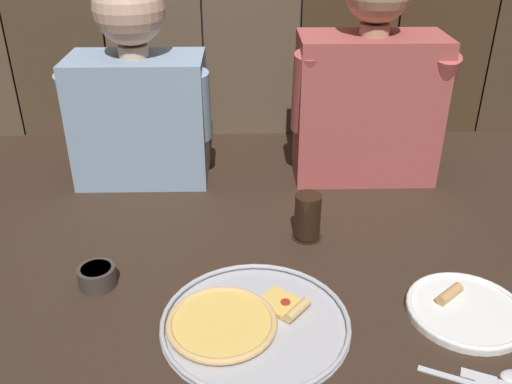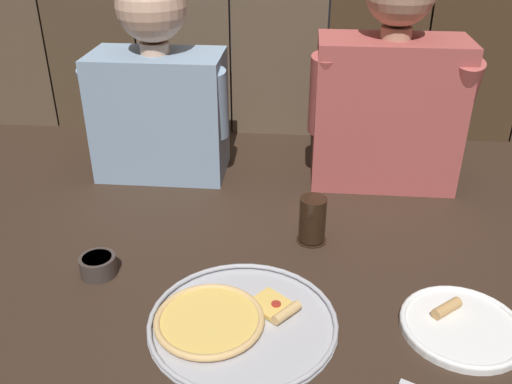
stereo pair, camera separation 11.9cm
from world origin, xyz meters
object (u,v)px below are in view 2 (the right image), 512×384
(dinner_plate, at_px, (461,326))
(drinking_glass, at_px, (312,220))
(dipping_bowl, at_px, (98,265))
(diner_right, at_px, (390,85))
(diner_left, at_px, (158,84))
(pizza_tray, at_px, (233,321))

(dinner_plate, height_order, drinking_glass, drinking_glass)
(drinking_glass, xyz_separation_m, dipping_bowl, (-0.47, -0.18, -0.03))
(drinking_glass, relative_size, diner_right, 0.19)
(dinner_plate, xyz_separation_m, diner_right, (-0.09, 0.63, 0.28))
(diner_right, bearing_deg, diner_left, 179.95)
(drinking_glass, distance_m, diner_left, 0.60)
(diner_left, height_order, diner_right, diner_right)
(dinner_plate, xyz_separation_m, diner_left, (-0.73, 0.63, 0.26))
(dinner_plate, xyz_separation_m, dipping_bowl, (-0.76, 0.11, 0.02))
(diner_right, bearing_deg, pizza_tray, -117.92)
(pizza_tray, height_order, dinner_plate, dinner_plate)
(dinner_plate, relative_size, drinking_glass, 2.03)
(pizza_tray, distance_m, dipping_bowl, 0.34)
(diner_left, bearing_deg, dinner_plate, -40.62)
(drinking_glass, height_order, diner_right, diner_right)
(diner_right, bearing_deg, dinner_plate, -81.55)
(dipping_bowl, relative_size, diner_left, 0.14)
(dipping_bowl, xyz_separation_m, diner_left, (0.02, 0.52, 0.25))
(pizza_tray, xyz_separation_m, dipping_bowl, (-0.32, 0.14, 0.02))
(pizza_tray, height_order, dipping_bowl, dipping_bowl)
(pizza_tray, relative_size, diner_left, 0.64)
(drinking_glass, xyz_separation_m, diner_left, (-0.44, 0.34, 0.21))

